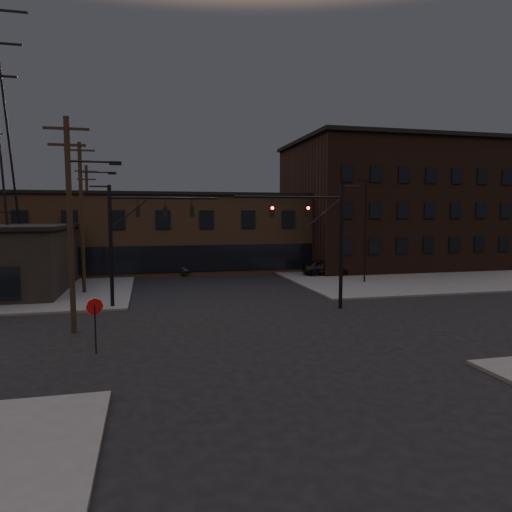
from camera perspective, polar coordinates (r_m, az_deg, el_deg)
The scene contains 15 objects.
ground at distance 24.27m, azimuth 0.57°, elevation -9.41°, with size 140.00×140.00×0.00m, color black.
sidewalk_ne at distance 52.99m, azimuth 18.19°, elevation -1.57°, with size 30.00×30.00×0.15m, color #474744.
building_row at distance 51.14m, azimuth -7.03°, elevation 2.83°, with size 40.00×12.00×8.00m, color brown.
building_right at distance 56.09m, azimuth 16.25°, elevation 5.94°, with size 22.00×16.00×14.00m, color black.
traffic_signal_near at distance 29.45m, azimuth 8.62°, elevation 2.84°, with size 7.12×0.24×8.00m.
traffic_signal_far at distance 30.82m, azimuth -15.36°, elevation 2.97°, with size 7.12×0.24×8.00m.
stop_sign at distance 21.36m, azimuth -19.50°, elevation -6.67°, with size 0.72×0.33×2.48m.
utility_pole_near at distance 25.06m, azimuth -22.10°, elevation 4.24°, with size 3.70×0.28×11.00m.
utility_pole_mid at distance 37.08m, azimuth -20.86°, elevation 4.90°, with size 3.70×0.28×11.50m.
utility_pole_far at distance 49.13m, azimuth -20.28°, elevation 4.53°, with size 2.20×0.28×11.00m.
lot_light_a at distance 41.25m, azimuth 13.55°, elevation 4.25°, with size 1.50×0.28×9.14m.
lot_light_b at distance 48.53m, azimuth 17.21°, elevation 4.29°, with size 1.50×0.28×9.14m.
parked_car_lot_a at distance 45.43m, azimuth 8.67°, elevation -1.40°, with size 1.81×4.50×1.53m, color black.
parked_car_lot_b at distance 49.19m, azimuth 9.78°, elevation -1.02°, with size 1.86×4.57×1.33m, color #ADADAF.
car_crossing at distance 47.44m, azimuth -9.62°, elevation -1.24°, with size 1.74×5.00×1.65m, color black.
Camera 1 is at (-5.68, -22.78, 6.16)m, focal length 32.00 mm.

